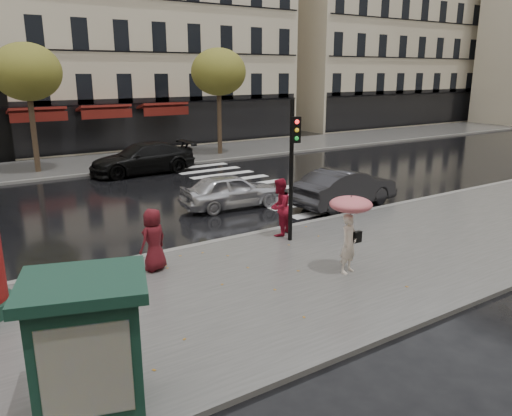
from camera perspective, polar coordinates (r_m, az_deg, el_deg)
ground at (r=13.05m, az=0.16°, el=-8.20°), size 160.00×160.00×0.00m
near_sidewalk at (r=12.65m, az=1.43°, el=-8.70°), size 90.00×7.00×0.12m
far_sidewalk at (r=30.17m, az=-20.21°, el=4.55°), size 90.00×6.00×0.12m
near_kerb at (r=15.44m, az=-6.00°, el=-4.20°), size 90.00×0.25×0.14m
far_kerb at (r=27.30m, az=-18.72°, el=3.65°), size 90.00×0.25×0.14m
zebra_crossing at (r=23.86m, az=-0.52°, el=2.72°), size 3.60×11.75×0.01m
bldg_far_right at (r=57.31m, az=12.96°, el=21.06°), size 24.00×14.00×22.90m
tree_far_left at (r=28.36m, az=-24.72°, el=13.89°), size 3.40×3.40×6.64m
tree_far_right at (r=32.04m, az=-4.30°, el=15.20°), size 3.40×3.40×6.64m
woman_umbrella at (r=12.97m, az=10.70°, el=-1.53°), size 1.09×1.09×2.10m
woman_red at (r=15.87m, az=2.67°, el=0.10°), size 1.13×1.06×1.85m
man_burgundy at (r=13.35m, az=-11.64°, el=-3.57°), size 0.96×0.81×1.68m
traffic_light at (r=14.96m, az=4.21°, el=5.78°), size 0.31×0.42×4.32m
newsstand at (r=8.18m, az=-18.62°, el=-14.54°), size 2.20×2.02×2.19m
car_silver at (r=19.65m, az=-2.87°, el=2.00°), size 4.14×1.91×1.37m
car_darkgrey at (r=20.12m, az=10.17°, el=2.29°), size 4.72×1.98×1.51m
car_black at (r=27.00m, az=-12.84°, el=5.54°), size 5.54×2.31×1.60m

